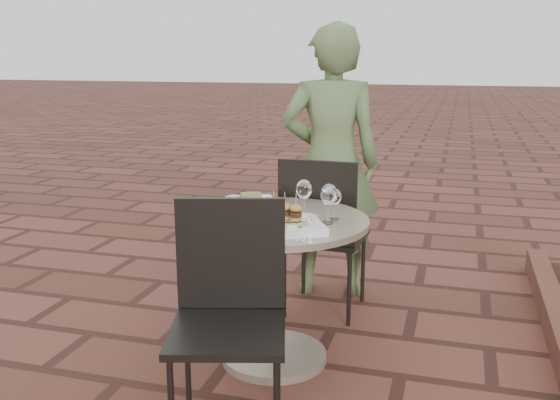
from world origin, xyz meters
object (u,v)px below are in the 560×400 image
(chair_far, at_px, (322,224))
(cafe_table, at_px, (274,267))
(plate_sliders, at_px, (285,216))
(chair_near, at_px, (229,298))
(plate_tuna, at_px, (289,226))
(diner, at_px, (331,163))
(plate_salmon, at_px, (251,202))

(chair_far, bearing_deg, cafe_table, 83.34)
(cafe_table, bearing_deg, chair_far, 80.53)
(plate_sliders, bearing_deg, chair_near, -99.33)
(chair_near, bearing_deg, chair_far, 68.88)
(cafe_table, xyz_separation_m, plate_tuna, (0.12, -0.18, 0.26))
(chair_near, relative_size, diner, 0.56)
(plate_tuna, bearing_deg, chair_near, -108.28)
(diner, xyz_separation_m, plate_sliders, (0.00, -1.06, -0.07))
(chair_far, relative_size, plate_salmon, 2.88)
(plate_tuna, bearing_deg, chair_far, 91.53)
(cafe_table, height_order, chair_far, chair_far)
(plate_salmon, height_order, plate_tuna, plate_salmon)
(cafe_table, relative_size, chair_near, 0.97)
(chair_near, bearing_deg, plate_tuna, 56.01)
(chair_far, xyz_separation_m, plate_salmon, (-0.28, -0.40, 0.20))
(diner, bearing_deg, plate_salmon, 59.17)
(cafe_table, height_order, plate_sliders, plate_sliders)
(diner, bearing_deg, chair_far, 81.64)
(plate_sliders, distance_m, plate_tuna, 0.12)
(diner, distance_m, plate_tuna, 1.17)
(cafe_table, xyz_separation_m, plate_salmon, (-0.18, 0.20, 0.27))
(cafe_table, relative_size, diner, 0.54)
(cafe_table, xyz_separation_m, chair_far, (0.10, 0.60, 0.07))
(plate_salmon, xyz_separation_m, plate_tuna, (0.30, -0.38, -0.00))
(chair_far, xyz_separation_m, plate_tuna, (0.02, -0.78, 0.20))
(diner, bearing_deg, chair_near, 74.00)
(cafe_table, distance_m, plate_salmon, 0.38)
(plate_salmon, xyz_separation_m, plate_sliders, (0.26, -0.27, 0.01))
(cafe_table, height_order, plate_salmon, plate_salmon)
(cafe_table, bearing_deg, plate_salmon, 132.01)
(chair_far, xyz_separation_m, plate_sliders, (-0.03, -0.67, 0.21))
(chair_far, relative_size, plate_sliders, 3.47)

